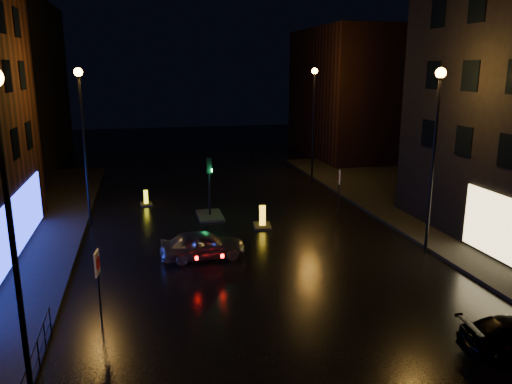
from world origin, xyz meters
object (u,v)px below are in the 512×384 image
at_px(traffic_signal, 210,208).
at_px(bollard_near, 262,222).
at_px(road_sign_left, 98,269).
at_px(bollard_far, 146,202).
at_px(silver_hatchback, 203,245).
at_px(road_sign_right, 339,180).

xyz_separation_m(traffic_signal, bollard_near, (2.49, -2.57, -0.24)).
bearing_deg(road_sign_left, bollard_far, 90.62).
distance_m(traffic_signal, bollard_near, 3.59).
bearing_deg(traffic_signal, road_sign_left, -114.97).
bearing_deg(silver_hatchback, bollard_far, 10.78).
distance_m(bollard_near, road_sign_right, 5.83).
relative_size(traffic_signal, bollard_far, 3.13).
xyz_separation_m(bollard_far, road_sign_right, (11.26, -3.98, 1.66)).
distance_m(traffic_signal, road_sign_right, 7.83).
bearing_deg(road_sign_right, bollard_near, 39.35).
height_order(silver_hatchback, road_sign_right, road_sign_right).
relative_size(bollard_far, road_sign_right, 0.44).
relative_size(silver_hatchback, road_sign_left, 1.51).
bearing_deg(road_sign_left, traffic_signal, 72.32).
relative_size(silver_hatchback, bollard_far, 3.42).
distance_m(silver_hatchback, road_sign_right, 10.76).
relative_size(traffic_signal, silver_hatchback, 0.91).
bearing_deg(traffic_signal, road_sign_right, -3.78).
relative_size(traffic_signal, road_sign_right, 1.39).
height_order(road_sign_left, road_sign_right, road_sign_left).
bearing_deg(bollard_far, road_sign_right, -22.93).
distance_m(silver_hatchback, bollard_near, 5.36).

